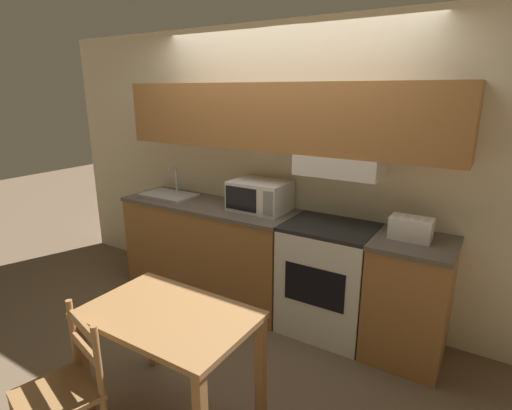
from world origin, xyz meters
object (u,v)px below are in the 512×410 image
object	(u,v)px
toaster	(411,228)
sink_basin	(169,194)
stove_range	(328,279)
chair_left_of_table	(64,393)
dining_table	(169,330)
microwave	(260,196)

from	to	relation	value
toaster	sink_basin	distance (m)	2.36
stove_range	sink_basin	xyz separation A→B (m)	(-1.75, -0.00, 0.49)
chair_left_of_table	toaster	bearing A→B (deg)	71.07
toaster	dining_table	size ratio (longest dim) A/B	0.30
microwave	toaster	xyz separation A→B (m)	(1.31, -0.06, -0.05)
sink_basin	dining_table	size ratio (longest dim) A/B	0.54
stove_range	microwave	bearing A→B (deg)	173.80
microwave	dining_table	distance (m)	1.56
stove_range	microwave	world-z (taller)	microwave
dining_table	microwave	bearing A→B (deg)	100.07
dining_table	chair_left_of_table	world-z (taller)	chair_left_of_table
dining_table	chair_left_of_table	bearing A→B (deg)	-115.39
toaster	stove_range	bearing A→B (deg)	-177.96
toaster	chair_left_of_table	xyz separation A→B (m)	(-1.31, -1.95, -0.58)
microwave	toaster	world-z (taller)	microwave
microwave	sink_basin	xyz separation A→B (m)	(-1.04, -0.08, -0.11)
microwave	stove_range	bearing A→B (deg)	-6.20
sink_basin	chair_left_of_table	size ratio (longest dim) A/B	0.63
chair_left_of_table	microwave	bearing A→B (deg)	105.04
microwave	dining_table	size ratio (longest dim) A/B	0.50
microwave	chair_left_of_table	bearing A→B (deg)	-89.85
stove_range	sink_basin	bearing A→B (deg)	-179.94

